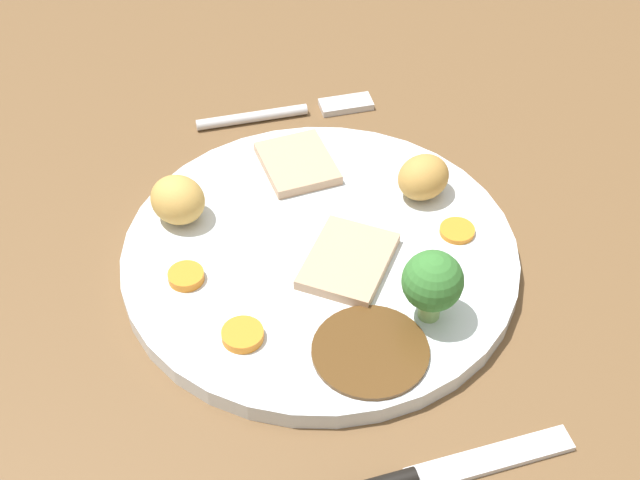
{
  "coord_description": "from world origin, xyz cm",
  "views": [
    {
      "loc": [
        44.08,
        -13.93,
        52.59
      ],
      "look_at": [
        -0.95,
        -1.51,
        6.0
      ],
      "focal_mm": 52.54,
      "sensor_mm": 36.0,
      "label": 1
    }
  ],
  "objects": [
    {
      "name": "dining_table",
      "position": [
        0.0,
        0.0,
        1.8
      ],
      "size": [
        120.0,
        84.0,
        3.6
      ],
      "primitive_type": "cube",
      "color": "brown",
      "rests_on": "ground"
    },
    {
      "name": "dinner_plate",
      "position": [
        -0.95,
        -1.51,
        4.3
      ],
      "size": [
        28.34,
        28.34,
        1.4
      ],
      "primitive_type": "cylinder",
      "color": "white",
      "rests_on": "dining_table"
    },
    {
      "name": "gravy_pool",
      "position": [
        8.84,
        -0.86,
        5.15
      ],
      "size": [
        7.63,
        7.63,
        0.3
      ],
      "primitive_type": "cylinder",
      "color": "#563819",
      "rests_on": "dinner_plate"
    },
    {
      "name": "meat_slice_main",
      "position": [
        0.99,
        0.48,
        5.4
      ],
      "size": [
        8.89,
        8.54,
        0.8
      ],
      "primitive_type": "cube",
      "rotation": [
        0.0,
        0.0,
        2.5
      ],
      "color": "tan",
      "rests_on": "dinner_plate"
    },
    {
      "name": "meat_slice_under",
      "position": [
        -10.17,
        -0.8,
        5.4
      ],
      "size": [
        6.67,
        5.69,
        0.8
      ],
      "primitive_type": "cube",
      "rotation": [
        0.0,
        0.0,
        3.22
      ],
      "color": "tan",
      "rests_on": "dinner_plate"
    },
    {
      "name": "roast_potato_left",
      "position": [
        -6.94,
        -10.58,
        6.78
      ],
      "size": [
        5.53,
        5.5,
        3.55
      ],
      "primitive_type": "ellipsoid",
      "rotation": [
        0.0,
        0.0,
        3.88
      ],
      "color": "tan",
      "rests_on": "dinner_plate"
    },
    {
      "name": "roast_potato_right",
      "position": [
        -4.66,
        7.52,
        6.66
      ],
      "size": [
        4.77,
        5.1,
        3.32
      ],
      "primitive_type": "ellipsoid",
      "rotation": [
        0.0,
        0.0,
        5.1
      ],
      "color": "#BC8C42",
      "rests_on": "dinner_plate"
    },
    {
      "name": "carrot_coin_front",
      "position": [
        -0.65,
        -11.18,
        5.33
      ],
      "size": [
        2.5,
        2.5,
        0.65
      ],
      "primitive_type": "cylinder",
      "color": "orange",
      "rests_on": "dinner_plate"
    },
    {
      "name": "carrot_coin_back",
      "position": [
        -0.22,
        8.55,
        5.2
      ],
      "size": [
        2.56,
        2.56,
        0.4
      ],
      "primitive_type": "cylinder",
      "color": "orange",
      "rests_on": "dinner_plate"
    },
    {
      "name": "carrot_coin_side",
      "position": [
        5.47,
        -8.51,
        5.33
      ],
      "size": [
        2.78,
        2.78,
        0.65
      ],
      "primitive_type": "cylinder",
      "color": "orange",
      "rests_on": "dinner_plate"
    },
    {
      "name": "broccoli_floret",
      "position": [
        6.86,
        3.84,
        8.24
      ],
      "size": [
        4.06,
        4.06,
        5.41
      ],
      "color": "#8CB766",
      "rests_on": "dinner_plate"
    },
    {
      "name": "fork",
      "position": [
        -18.51,
        0.78,
        3.99
      ],
      "size": [
        2.12,
        15.28,
        0.9
      ],
      "rotation": [
        0.0,
        0.0,
        1.54
      ],
      "color": "silver",
      "rests_on": "dining_table"
    }
  ]
}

